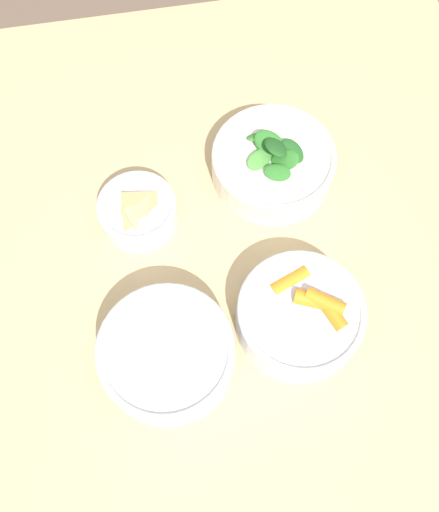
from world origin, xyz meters
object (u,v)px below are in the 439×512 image
bowl_carrots (300,315)px  bowl_greens (273,162)px  bowl_cookies (138,211)px  bowl_beans_hotdog (167,354)px

bowl_carrots → bowl_greens: size_ratio=0.91×
bowl_carrots → bowl_greens: bearing=-93.9°
bowl_carrots → bowl_cookies: bowl_carrots is taller
bowl_greens → bowl_cookies: 0.22m
bowl_cookies → bowl_greens: bearing=-168.3°
bowl_carrots → bowl_cookies: bearing=-45.7°
bowl_greens → bowl_beans_hotdog: (0.20, 0.27, 0.00)m
bowl_carrots → bowl_cookies: 0.29m
bowl_beans_hotdog → bowl_cookies: size_ratio=1.52×
bowl_carrots → bowl_greens: (-0.02, -0.25, -0.00)m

